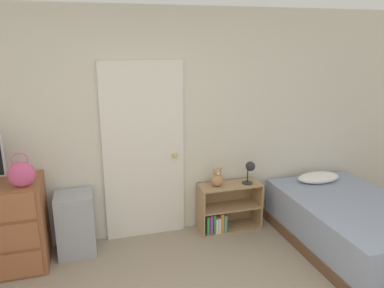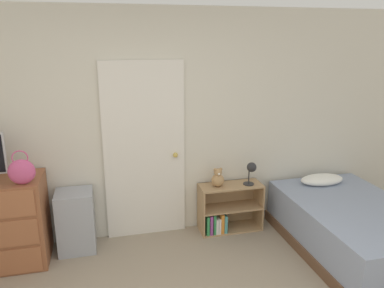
% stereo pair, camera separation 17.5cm
% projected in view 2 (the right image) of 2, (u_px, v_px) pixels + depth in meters
% --- Properties ---
extents(wall_back, '(10.00, 0.06, 2.55)m').
position_uv_depth(wall_back, '(142.00, 127.00, 4.13)').
color(wall_back, beige).
rests_on(wall_back, ground_plane).
extents(door_closed, '(0.90, 0.09, 2.00)m').
position_uv_depth(door_closed, '(145.00, 152.00, 4.16)').
color(door_closed, silver).
rests_on(door_closed, ground_plane).
extents(handbag, '(0.24, 0.12, 0.33)m').
position_uv_depth(handbag, '(22.00, 171.00, 3.47)').
color(handbag, '#C64C7F').
rests_on(handbag, dresser).
extents(storage_bin, '(0.39, 0.35, 0.67)m').
position_uv_depth(storage_bin, '(76.00, 221.00, 4.00)').
color(storage_bin, '#999EA8').
rests_on(storage_bin, ground_plane).
extents(bookshelf, '(0.74, 0.30, 0.57)m').
position_uv_depth(bookshelf, '(225.00, 211.00, 4.44)').
color(bookshelf, tan).
rests_on(bookshelf, ground_plane).
extents(teddy_bear, '(0.15, 0.15, 0.22)m').
position_uv_depth(teddy_bear, '(218.00, 178.00, 4.30)').
color(teddy_bear, tan).
rests_on(teddy_bear, bookshelf).
extents(desk_lamp, '(0.14, 0.14, 0.27)m').
position_uv_depth(desk_lamp, '(251.00, 169.00, 4.32)').
color(desk_lamp, '#262628').
rests_on(desk_lamp, bookshelf).
extents(bed, '(1.20, 1.83, 0.63)m').
position_uv_depth(bed, '(353.00, 228.00, 4.00)').
color(bed, brown).
rests_on(bed, ground_plane).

